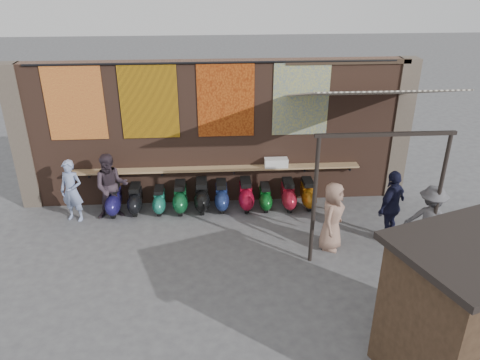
{
  "coord_description": "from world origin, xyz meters",
  "views": [
    {
      "loc": [
        -0.13,
        -9.51,
        6.37
      ],
      "look_at": [
        0.59,
        1.2,
        1.27
      ],
      "focal_mm": 35.0,
      "sensor_mm": 36.0,
      "label": 1
    }
  ],
  "objects_px": {
    "scooter_stool_1": "(136,199)",
    "shopper_grey": "(430,220)",
    "diner_right": "(111,187)",
    "shopper_navy": "(391,206)",
    "diner_left": "(72,191)",
    "market_stall": "(465,315)",
    "shopper_tan": "(332,216)",
    "scooter_stool_5": "(222,196)",
    "scooter_stool_7": "(265,197)",
    "scooter_stool_0": "(114,200)",
    "shelf_box": "(276,163)",
    "scooter_stool_9": "(308,194)",
    "scooter_stool_4": "(202,196)",
    "scooter_stool_3": "(180,198)",
    "scooter_stool_8": "(288,195)",
    "scooter_stool_6": "(246,195)",
    "scooter_stool_2": "(160,200)"
  },
  "relations": [
    {
      "from": "diner_left",
      "to": "shelf_box",
      "type": "bearing_deg",
      "value": 23.66
    },
    {
      "from": "shelf_box",
      "to": "diner_right",
      "type": "distance_m",
      "value": 4.5
    },
    {
      "from": "shopper_grey",
      "to": "scooter_stool_8",
      "type": "bearing_deg",
      "value": -10.87
    },
    {
      "from": "diner_right",
      "to": "shopper_navy",
      "type": "bearing_deg",
      "value": -22.3
    },
    {
      "from": "scooter_stool_0",
      "to": "scooter_stool_5",
      "type": "relative_size",
      "value": 1.01
    },
    {
      "from": "shelf_box",
      "to": "shopper_navy",
      "type": "xyz_separation_m",
      "value": [
        2.55,
        -2.09,
        -0.32
      ]
    },
    {
      "from": "shelf_box",
      "to": "diner_left",
      "type": "height_order",
      "value": "diner_left"
    },
    {
      "from": "shopper_grey",
      "to": "diner_left",
      "type": "bearing_deg",
      "value": 15.04
    },
    {
      "from": "scooter_stool_7",
      "to": "scooter_stool_2",
      "type": "bearing_deg",
      "value": 179.85
    },
    {
      "from": "scooter_stool_7",
      "to": "shopper_tan",
      "type": "relative_size",
      "value": 0.43
    },
    {
      "from": "scooter_stool_1",
      "to": "shopper_grey",
      "type": "height_order",
      "value": "shopper_grey"
    },
    {
      "from": "scooter_stool_0",
      "to": "shopper_tan",
      "type": "xyz_separation_m",
      "value": [
        5.5,
        -2.07,
        0.46
      ]
    },
    {
      "from": "scooter_stool_6",
      "to": "scooter_stool_3",
      "type": "bearing_deg",
      "value": -178.78
    },
    {
      "from": "scooter_stool_2",
      "to": "scooter_stool_5",
      "type": "distance_m",
      "value": 1.71
    },
    {
      "from": "shelf_box",
      "to": "scooter_stool_3",
      "type": "relative_size",
      "value": 0.75
    },
    {
      "from": "scooter_stool_5",
      "to": "shopper_grey",
      "type": "distance_m",
      "value": 5.4
    },
    {
      "from": "scooter_stool_5",
      "to": "market_stall",
      "type": "bearing_deg",
      "value": -57.96
    },
    {
      "from": "scooter_stool_2",
      "to": "market_stall",
      "type": "height_order",
      "value": "market_stall"
    },
    {
      "from": "scooter_stool_2",
      "to": "shopper_navy",
      "type": "height_order",
      "value": "shopper_navy"
    },
    {
      "from": "scooter_stool_0",
      "to": "shopper_grey",
      "type": "bearing_deg",
      "value": -17.45
    },
    {
      "from": "shelf_box",
      "to": "market_stall",
      "type": "distance_m",
      "value": 6.61
    },
    {
      "from": "scooter_stool_3",
      "to": "shopper_grey",
      "type": "relative_size",
      "value": 0.49
    },
    {
      "from": "scooter_stool_2",
      "to": "scooter_stool_8",
      "type": "distance_m",
      "value": 3.57
    },
    {
      "from": "scooter_stool_4",
      "to": "shopper_grey",
      "type": "distance_m",
      "value": 5.88
    },
    {
      "from": "shelf_box",
      "to": "scooter_stool_3",
      "type": "height_order",
      "value": "shelf_box"
    },
    {
      "from": "scooter_stool_8",
      "to": "market_stall",
      "type": "xyz_separation_m",
      "value": [
        1.88,
        -5.91,
        0.81
      ]
    },
    {
      "from": "scooter_stool_1",
      "to": "market_stall",
      "type": "relative_size",
      "value": 0.33
    },
    {
      "from": "scooter_stool_0",
      "to": "scooter_stool_7",
      "type": "relative_size",
      "value": 1.14
    },
    {
      "from": "shopper_tan",
      "to": "market_stall",
      "type": "distance_m",
      "value": 4.04
    },
    {
      "from": "scooter_stool_1",
      "to": "scooter_stool_5",
      "type": "distance_m",
      "value": 2.37
    },
    {
      "from": "scooter_stool_9",
      "to": "shopper_grey",
      "type": "xyz_separation_m",
      "value": [
        2.35,
        -2.45,
        0.48
      ]
    },
    {
      "from": "scooter_stool_8",
      "to": "shopper_grey",
      "type": "relative_size",
      "value": 0.48
    },
    {
      "from": "scooter_stool_8",
      "to": "scooter_stool_5",
      "type": "bearing_deg",
      "value": 178.26
    },
    {
      "from": "scooter_stool_2",
      "to": "diner_left",
      "type": "xyz_separation_m",
      "value": [
        -2.23,
        -0.28,
        0.51
      ]
    },
    {
      "from": "scooter_stool_5",
      "to": "diner_left",
      "type": "relative_size",
      "value": 0.49
    },
    {
      "from": "scooter_stool_7",
      "to": "shopper_grey",
      "type": "distance_m",
      "value": 4.33
    },
    {
      "from": "diner_left",
      "to": "market_stall",
      "type": "bearing_deg",
      "value": -18.83
    },
    {
      "from": "scooter_stool_0",
      "to": "diner_left",
      "type": "xyz_separation_m",
      "value": [
        -0.99,
        -0.28,
        0.46
      ]
    },
    {
      "from": "scooter_stool_5",
      "to": "shopper_grey",
      "type": "relative_size",
      "value": 0.48
    },
    {
      "from": "scooter_stool_8",
      "to": "shopper_tan",
      "type": "height_order",
      "value": "shopper_tan"
    },
    {
      "from": "scooter_stool_5",
      "to": "diner_right",
      "type": "distance_m",
      "value": 2.98
    },
    {
      "from": "shopper_grey",
      "to": "shopper_tan",
      "type": "bearing_deg",
      "value": 19.73
    },
    {
      "from": "scooter_stool_1",
      "to": "scooter_stool_5",
      "type": "xyz_separation_m",
      "value": [
        2.37,
        0.01,
        0.01
      ]
    },
    {
      "from": "scooter_stool_0",
      "to": "scooter_stool_9",
      "type": "height_order",
      "value": "scooter_stool_0"
    },
    {
      "from": "scooter_stool_1",
      "to": "shopper_tan",
      "type": "bearing_deg",
      "value": -23.16
    },
    {
      "from": "shelf_box",
      "to": "scooter_stool_9",
      "type": "relative_size",
      "value": 0.78
    },
    {
      "from": "diner_right",
      "to": "scooter_stool_6",
      "type": "bearing_deg",
      "value": -5.63
    },
    {
      "from": "scooter_stool_4",
      "to": "scooter_stool_5",
      "type": "xyz_separation_m",
      "value": [
        0.54,
        0.01,
        -0.03
      ]
    },
    {
      "from": "scooter_stool_8",
      "to": "shopper_navy",
      "type": "relative_size",
      "value": 0.45
    },
    {
      "from": "scooter_stool_0",
      "to": "scooter_stool_5",
      "type": "distance_m",
      "value": 2.94
    }
  ]
}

